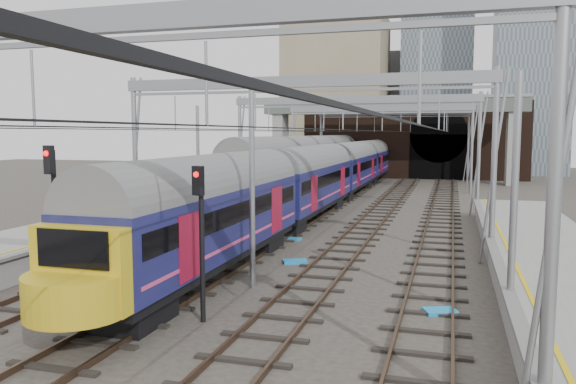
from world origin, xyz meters
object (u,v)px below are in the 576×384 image
(train_main, at_px, (334,172))
(signal_near_centre, at_px, (201,223))
(train_second, at_px, (342,156))
(signal_near_left, at_px, (53,203))

(train_main, xyz_separation_m, signal_near_centre, (1.88, -27.51, 0.46))
(signal_near_centre, bearing_deg, train_second, 117.37)
(train_second, xyz_separation_m, signal_near_left, (0.42, -50.76, 0.50))
(train_main, distance_m, signal_near_centre, 27.58)
(signal_near_left, distance_m, signal_near_centre, 5.53)
(train_second, distance_m, signal_near_left, 50.77)
(train_main, xyz_separation_m, train_second, (-4.00, 24.00, 0.23))
(train_second, bearing_deg, train_main, -80.54)
(train_main, relative_size, train_second, 0.87)
(train_second, xyz_separation_m, signal_near_centre, (5.88, -51.51, 0.22))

